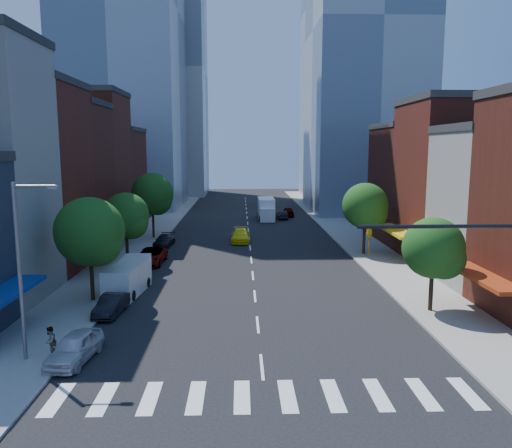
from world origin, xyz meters
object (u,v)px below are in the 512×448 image
Objects in this scene: parked_car_third at (150,256)px; cargo_van_near at (132,274)px; pedestrian_far at (50,342)px; parked_car_front at (75,348)px; cargo_van_far at (127,279)px; parked_car_second at (111,305)px; parked_car_rear at (164,241)px; traffic_car_far at (288,212)px; box_truck at (266,209)px; taxi at (241,235)px; traffic_car_oncoming at (282,215)px.

parked_car_third is 7.87m from cargo_van_near.
cargo_van_near reaches higher than pedestrian_far.
cargo_van_far reaches higher than parked_car_front.
parked_car_second is at bearing 97.28° from parked_car_front.
parked_car_rear is 2.77× the size of pedestrian_far.
traffic_car_far is (16.10, 42.42, -0.38)m from cargo_van_far.
cargo_van_far reaches higher than cargo_van_near.
traffic_car_far is at bearing 80.78° from parked_car_front.
box_truck is at bearing 42.59° from traffic_car_far.
parked_car_rear is at bearing -163.36° from taxi.
parked_car_second is 45.59m from box_truck.
taxi reaches higher than traffic_car_oncoming.
parked_car_third reaches higher than traffic_car_oncoming.
taxi is (8.47, 18.81, -0.32)m from cargo_van_near.
parked_car_rear is 29.99m from pedestrian_far.
pedestrian_far reaches higher than parked_car_third.
taxi is 19.53m from traffic_car_oncoming.
cargo_van_far is (-0.02, -9.77, 0.37)m from parked_car_third.
cargo_van_near is 1.18× the size of traffic_car_far.
parked_car_second is 2.47× the size of pedestrian_far.
box_truck is 5.02× the size of pedestrian_far.
parked_car_rear is (0.00, 23.01, -0.01)m from parked_car_second.
cargo_van_far is 22.39m from taxi.
cargo_van_near is 43.59m from traffic_car_far.
cargo_van_near is at bearing 94.73° from parked_car_second.
parked_car_third is at bearing -126.66° from taxi.
taxi is (8.47, 10.94, 0.01)m from parked_car_third.
box_truck is (12.42, 37.30, 0.44)m from cargo_van_near.
pedestrian_far is at bearing -105.10° from box_truck.
parked_car_rear is 0.85× the size of taxi.
parked_car_third is 1.04× the size of taxi.
cargo_van_near is (-0.00, -7.87, 0.33)m from parked_car_third.
box_truck reaches higher than pedestrian_far.
cargo_van_far is 11.68m from pedestrian_far.
cargo_van_near is (-0.00, -16.45, 0.43)m from parked_car_rear.
parked_car_third is 31.96m from box_truck.
cargo_van_far is at bearing 97.36° from parked_car_front.
traffic_car_far is 4.94m from box_truck.
taxi is 3.25× the size of pedestrian_far.
parked_car_rear is at bearing -175.42° from pedestrian_far.
box_truck is (12.43, 39.21, 0.40)m from cargo_van_far.
cargo_van_near is at bearing -108.37° from box_truck.
parked_car_third is 1.37× the size of traffic_car_oncoming.
parked_car_third is 0.97× the size of cargo_van_far.
cargo_van_near is at bearing 97.28° from parked_car_front.
cargo_van_far reaches higher than parked_car_rear.
parked_car_front is 0.99× the size of traffic_car_far.
parked_car_second is at bearing 72.51° from traffic_car_far.
parked_car_front is at bearing -83.33° from cargo_van_far.
parked_car_rear is at bearing 97.28° from parked_car_front.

